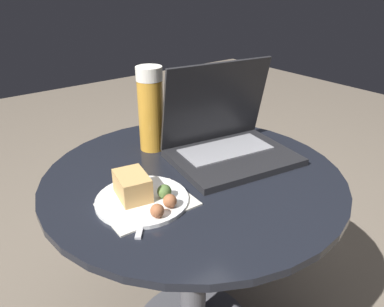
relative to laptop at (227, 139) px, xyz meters
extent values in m
cylinder|color=#515156|center=(-0.13, -0.02, -0.34)|extent=(0.08, 0.08, 0.54)
cylinder|color=black|center=(-0.13, -0.02, -0.06)|extent=(0.75, 0.75, 0.02)
cube|color=silver|center=(-0.30, -0.08, -0.05)|extent=(0.20, 0.15, 0.00)
cube|color=#232326|center=(-0.01, -0.03, -0.04)|extent=(0.35, 0.29, 0.02)
cube|color=gray|center=(0.00, 0.00, -0.03)|extent=(0.26, 0.15, 0.00)
cube|color=#232326|center=(0.01, 0.06, 0.08)|extent=(0.32, 0.11, 0.24)
cube|color=black|center=(0.01, 0.06, 0.08)|extent=(0.30, 0.09, 0.21)
cylinder|color=gold|center=(-0.13, 0.17, 0.05)|extent=(0.07, 0.07, 0.20)
cylinder|color=white|center=(-0.13, 0.17, 0.17)|extent=(0.07, 0.07, 0.04)
cylinder|color=white|center=(-0.30, -0.06, -0.05)|extent=(0.21, 0.21, 0.01)
cube|color=tan|center=(-0.32, -0.04, -0.02)|extent=(0.08, 0.10, 0.05)
sphere|color=#9E5B38|center=(-0.27, -0.12, -0.03)|extent=(0.03, 0.03, 0.03)
sphere|color=#4C6B33|center=(-0.26, -0.09, -0.03)|extent=(0.03, 0.03, 0.03)
sphere|color=#9E5B38|center=(-0.32, -0.14, -0.03)|extent=(0.03, 0.03, 0.03)
cube|color=silver|center=(-0.34, -0.12, -0.05)|extent=(0.09, 0.11, 0.00)
cube|color=silver|center=(-0.28, -0.05, -0.05)|extent=(0.05, 0.06, 0.00)
camera|label=1|loc=(-0.65, -0.68, 0.41)|focal=35.00mm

